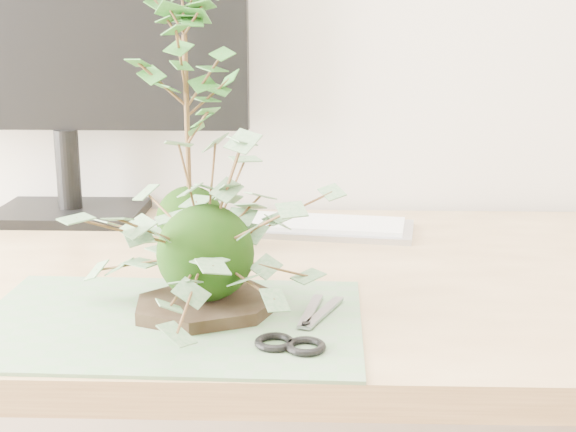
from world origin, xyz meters
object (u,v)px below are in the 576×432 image
at_px(ivy_kokedama, 204,208).
at_px(monitor, 60,31).
at_px(keyboard, 281,225).
at_px(maple_kokedama, 185,53).
at_px(desk, 238,329).

xyz_separation_m(ivy_kokedama, monitor, (-0.30, 0.46, 0.19)).
height_order(keyboard, monitor, monitor).
distance_m(ivy_kokedama, maple_kokedama, 0.30).
xyz_separation_m(keyboard, monitor, (-0.37, 0.08, 0.31)).
bearing_deg(desk, keyboard, 76.32).
xyz_separation_m(maple_kokedama, keyboard, (0.13, 0.13, -0.28)).
xyz_separation_m(ivy_kokedama, keyboard, (0.07, 0.38, -0.12)).
bearing_deg(ivy_kokedama, monitor, 122.54).
distance_m(maple_kokedama, monitor, 0.32).
bearing_deg(monitor, desk, -42.77).
bearing_deg(monitor, keyboard, -11.89).
height_order(ivy_kokedama, maple_kokedama, maple_kokedama).
bearing_deg(maple_kokedama, monitor, 138.48).
bearing_deg(desk, maple_kokedama, 132.55).
bearing_deg(maple_kokedama, keyboard, 45.93).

